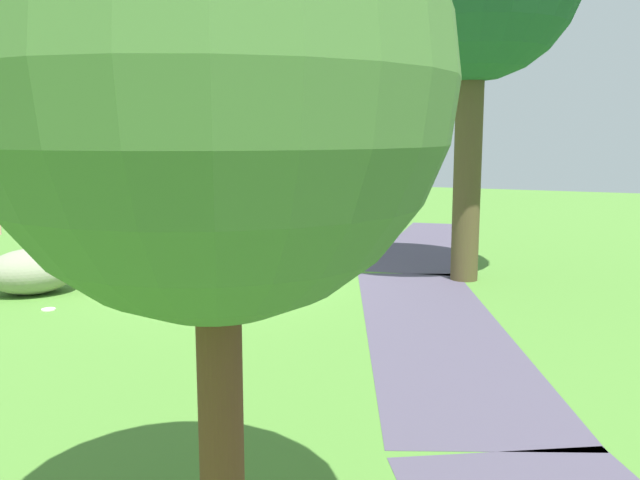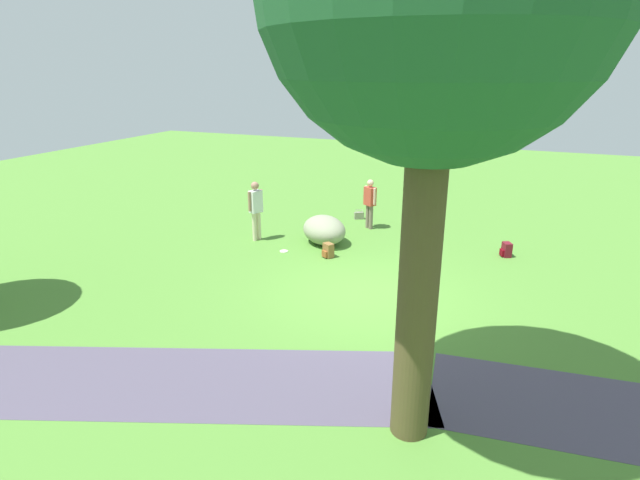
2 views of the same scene
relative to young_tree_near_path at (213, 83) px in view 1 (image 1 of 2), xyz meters
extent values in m
plane|color=#4D8331|center=(-8.20, -4.39, -3.20)|extent=(48.00, 48.00, 0.00)
cube|color=#4D4659|center=(-14.22, -1.88, -3.19)|extent=(8.17, 2.86, 0.01)
cube|color=#4D4659|center=(-6.49, -0.08, -3.19)|extent=(8.22, 4.71, 0.01)
cylinder|color=brown|center=(-10.11, -0.29, -0.97)|extent=(0.53, 0.53, 4.44)
cylinder|color=brown|center=(0.00, 0.00, -2.07)|extent=(0.27, 0.27, 2.26)
sphere|color=#467332|center=(0.00, 0.00, 0.02)|extent=(2.72, 2.72, 2.72)
cylinder|color=black|center=(-15.65, -3.81, -3.15)|extent=(0.20, 0.20, 0.10)
cylinder|color=black|center=(-15.65, -3.81, -1.75)|extent=(0.10, 0.10, 2.89)
sphere|color=white|center=(-15.65, -3.81, -0.17)|extent=(0.28, 0.28, 0.28)
ellipsoid|color=gray|center=(-6.01, -7.37, -2.79)|extent=(1.93, 1.92, 0.82)
cube|color=brown|center=(-6.54, -6.33, -3.00)|extent=(0.34, 0.32, 0.40)
cube|color=brown|center=(-6.47, -6.22, -3.08)|extent=(0.20, 0.16, 0.18)
cube|color=maroon|center=(-11.08, -8.22, -3.00)|extent=(0.30, 0.34, 0.40)
cube|color=maroon|center=(-10.96, -8.16, -3.08)|extent=(0.14, 0.20, 0.18)
cylinder|color=white|center=(-5.21, -6.27, -3.19)|extent=(0.23, 0.23, 0.02)
camera|label=1|loc=(3.40, 1.99, -0.26)|focal=38.61mm
camera|label=2|loc=(-11.15, 5.72, 1.78)|focal=28.17mm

